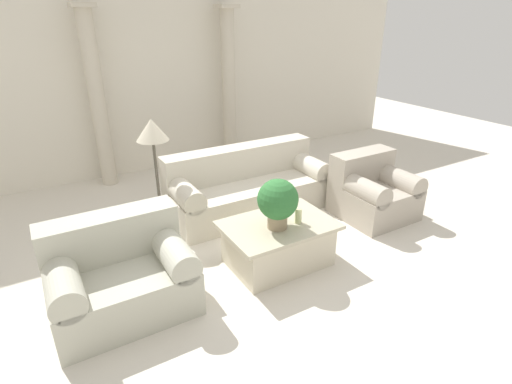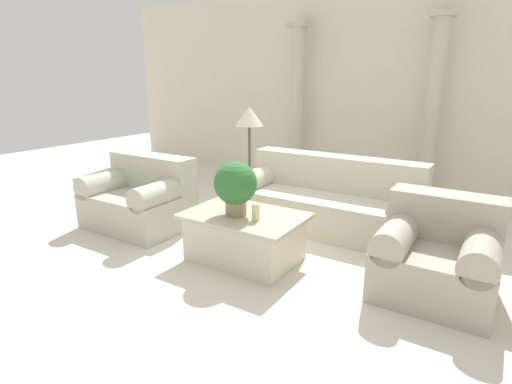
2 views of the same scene
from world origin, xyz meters
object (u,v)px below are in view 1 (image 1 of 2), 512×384
at_px(potted_plant, 278,201).
at_px(floor_lamp, 153,136).
at_px(armchair, 372,190).
at_px(coffee_table, 278,243).
at_px(sofa_long, 247,187).
at_px(loveseat, 120,274).

xyz_separation_m(potted_plant, floor_lamp, (-0.78, 1.43, 0.42)).
distance_m(floor_lamp, armchair, 2.87).
bearing_deg(coffee_table, armchair, 11.18).
bearing_deg(armchair, floor_lamp, 158.00).
bearing_deg(floor_lamp, armchair, -22.00).
relative_size(coffee_table, armchair, 1.27).
relative_size(sofa_long, floor_lamp, 1.53).
distance_m(potted_plant, armchair, 1.86).
bearing_deg(armchair, coffee_table, -168.82).
bearing_deg(loveseat, potted_plant, -6.84).
bearing_deg(loveseat, armchair, 3.71).
relative_size(loveseat, coffee_table, 1.04).
bearing_deg(loveseat, coffee_table, -4.37).
bearing_deg(coffee_table, floor_lamp, 121.54).
distance_m(sofa_long, coffee_table, 1.33).
xyz_separation_m(floor_lamp, armchair, (2.54, -1.03, -0.85)).
height_order(loveseat, potted_plant, potted_plant).
height_order(sofa_long, potted_plant, potted_plant).
xyz_separation_m(coffee_table, armchair, (1.70, 0.34, 0.11)).
distance_m(potted_plant, floor_lamp, 1.68).
relative_size(loveseat, armchair, 1.32).
distance_m(sofa_long, floor_lamp, 1.46).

